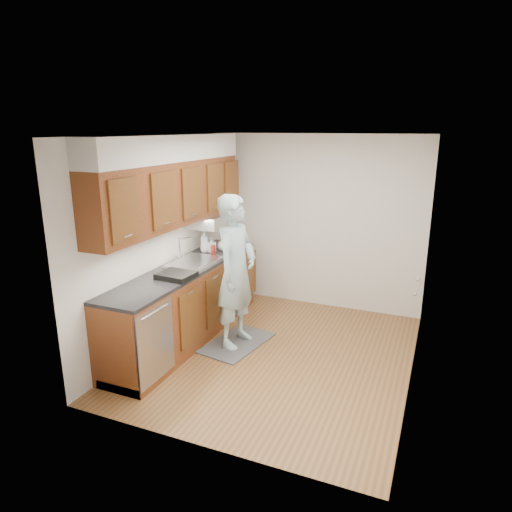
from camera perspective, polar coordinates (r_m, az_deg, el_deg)
The scene contains 16 objects.
floor at distance 5.51m, azimuth 2.58°, elevation -12.18°, with size 3.50×3.50×0.00m, color brown.
ceiling at distance 4.86m, azimuth 2.96°, elevation 14.82°, with size 3.50×3.50×0.00m, color white.
wall_left at distance 5.71m, azimuth -11.54°, elevation 2.00°, with size 0.02×3.50×2.50m, color silver.
wall_right at distance 4.77m, azimuth 19.96°, elevation -1.40°, with size 0.02×3.50×2.50m, color silver.
wall_back at distance 6.67m, azimuth 7.93°, elevation 4.14°, with size 3.00×0.02×2.50m, color silver.
counter at distance 5.78m, azimuth -8.65°, elevation -5.61°, with size 0.64×2.80×1.30m.
upper_cabinets at distance 5.53m, azimuth -10.21°, elevation 9.00°, with size 0.47×2.80×1.21m.
closet_door at distance 5.12m, azimuth 19.79°, elevation -2.87°, with size 0.02×1.22×2.05m, color white.
floor_mat at distance 5.75m, azimuth -2.39°, elevation -10.80°, with size 0.56×0.95×0.02m, color slate.
person at distance 5.36m, azimuth -2.52°, elevation -0.72°, with size 0.73×0.49×2.08m, color #A0BEC3.
soap_bottle_a at distance 6.25m, azimuth -6.47°, elevation 1.91°, with size 0.12×0.12×0.30m, color white.
soap_bottle_b at distance 6.24m, azimuth -5.58°, elevation 1.43°, with size 0.09×0.09×0.20m, color white.
soap_bottle_c at distance 6.31m, azimuth -4.23°, elevation 1.58°, with size 0.15×0.15×0.19m, color white.
soda_can at distance 6.13m, azimuth -5.38°, elevation 0.78°, with size 0.07×0.07×0.12m, color red.
steel_can at distance 6.12m, azimuth -3.76°, elevation 0.76°, with size 0.06×0.06×0.11m, color #A5A5AA.
dish_rack at distance 5.23m, azimuth -9.94°, elevation -2.40°, with size 0.39×0.33×0.06m, color black.
Camera 1 is at (1.65, -4.57, 2.58)m, focal length 32.00 mm.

